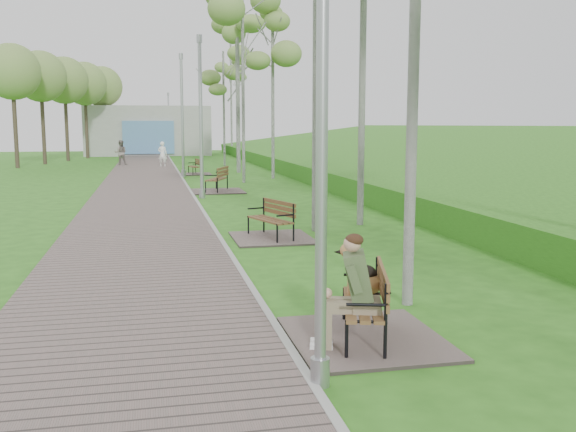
% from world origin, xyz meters
% --- Properties ---
extents(walkway, '(3.50, 67.00, 0.04)m').
position_xyz_m(walkway, '(-1.75, 21.50, 0.02)').
color(walkway, '#655752').
rests_on(walkway, ground).
extents(kerb, '(0.10, 67.00, 0.05)m').
position_xyz_m(kerb, '(0.00, 21.50, 0.03)').
color(kerb, '#999993').
rests_on(kerb, ground).
extents(embankment, '(14.00, 70.00, 1.60)m').
position_xyz_m(embankment, '(12.00, 20.00, 0.00)').
color(embankment, '#449727').
rests_on(embankment, ground).
extents(building_north, '(10.00, 5.20, 4.00)m').
position_xyz_m(building_north, '(-1.50, 50.97, 1.99)').
color(building_north, '#9E9E99').
rests_on(building_north, ground).
extents(bench_main, '(1.76, 1.95, 1.53)m').
position_xyz_m(bench_main, '(0.86, 3.03, 0.43)').
color(bench_main, '#655752').
rests_on(bench_main, ground).
extents(bench_second, '(1.72, 1.91, 1.06)m').
position_xyz_m(bench_second, '(1.10, 9.93, 0.19)').
color(bench_second, '#655752').
rests_on(bench_second, ground).
extents(bench_third, '(1.91, 2.12, 1.17)m').
position_xyz_m(bench_third, '(0.98, 20.24, 0.22)').
color(bench_third, '#655752').
rests_on(bench_third, ground).
extents(bench_far, '(1.58, 1.75, 0.97)m').
position_xyz_m(bench_far, '(0.74, 28.92, 0.18)').
color(bench_far, '#655752').
rests_on(bench_far, ground).
extents(lamp_post_near, '(0.19, 0.19, 4.89)m').
position_xyz_m(lamp_post_near, '(0.08, 1.90, 2.28)').
color(lamp_post_near, '#9EA0A6').
rests_on(lamp_post_near, ground).
extents(lamp_post_second, '(0.21, 0.21, 5.48)m').
position_xyz_m(lamp_post_second, '(0.26, 18.20, 2.56)').
color(lamp_post_second, '#9EA0A6').
rests_on(lamp_post_second, ground).
extents(lamp_post_third, '(0.23, 0.23, 5.85)m').
position_xyz_m(lamp_post_third, '(0.12, 27.56, 2.73)').
color(lamp_post_third, '#9EA0A6').
rests_on(lamp_post_third, ground).
extents(lamp_post_far, '(0.20, 0.20, 5.15)m').
position_xyz_m(lamp_post_far, '(0.21, 51.47, 2.41)').
color(lamp_post_far, '#9EA0A6').
rests_on(lamp_post_far, ground).
extents(pedestrian_near, '(0.65, 0.54, 1.51)m').
position_xyz_m(pedestrian_near, '(-0.70, 35.21, 0.76)').
color(pedestrian_near, white).
rests_on(pedestrian_near, ground).
extents(pedestrian_far, '(0.76, 0.59, 1.55)m').
position_xyz_m(pedestrian_far, '(-3.20, 37.19, 0.78)').
color(pedestrian_far, gray).
rests_on(pedestrian_far, ground).
extents(birch_mid_c, '(2.33, 2.33, 8.28)m').
position_xyz_m(birch_mid_c, '(2.53, 23.82, 6.50)').
color(birch_mid_c, silver).
rests_on(birch_mid_c, ground).
extents(birch_far_a, '(2.21, 2.21, 8.88)m').
position_xyz_m(birch_far_a, '(4.17, 25.63, 6.97)').
color(birch_far_a, silver).
rests_on(birch_far_a, ground).
extents(birch_far_b, '(2.93, 2.93, 8.62)m').
position_xyz_m(birch_far_b, '(3.12, 29.79, 6.77)').
color(birch_far_b, silver).
rests_on(birch_far_b, ground).
extents(birch_distant_a, '(2.28, 2.28, 7.16)m').
position_xyz_m(birch_distant_a, '(3.04, 35.56, 5.62)').
color(birch_distant_a, silver).
rests_on(birch_distant_a, ground).
extents(birch_distant_b, '(2.43, 2.43, 10.06)m').
position_xyz_m(birch_distant_b, '(5.19, 48.98, 7.90)').
color(birch_distant_b, silver).
rests_on(birch_distant_b, ground).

